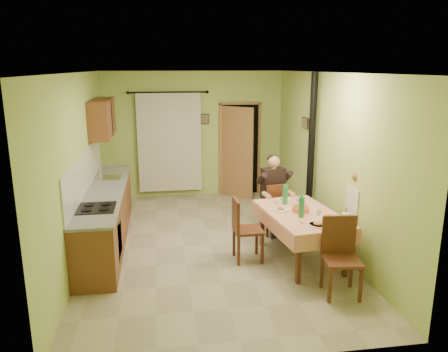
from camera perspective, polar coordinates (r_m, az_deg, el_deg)
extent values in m
cube|color=tan|center=(7.37, -1.83, -8.96)|extent=(4.00, 6.00, 0.01)
cube|color=#B5D26C|center=(9.88, -3.96, 5.41)|extent=(4.00, 0.04, 2.80)
cube|color=#B5D26C|center=(4.10, 3.03, -7.19)|extent=(4.00, 0.04, 2.80)
cube|color=#B5D26C|center=(7.01, -18.39, 1.12)|extent=(0.04, 6.00, 2.80)
cube|color=#B5D26C|center=(7.44, 13.58, 2.17)|extent=(0.04, 6.00, 2.80)
cube|color=white|center=(6.78, -2.02, 13.36)|extent=(4.00, 6.00, 0.04)
cube|color=brown|center=(7.60, -15.11, -5.19)|extent=(0.60, 3.60, 0.88)
cube|color=gray|center=(7.47, -15.33, -1.85)|extent=(0.64, 3.64, 0.04)
cube|color=white|center=(7.43, -17.68, 0.53)|extent=(0.02, 3.60, 0.66)
cube|color=silver|center=(8.23, -14.73, -0.24)|extent=(0.42, 0.42, 0.03)
cube|color=black|center=(6.51, -16.31, -4.03)|extent=(0.52, 0.56, 0.02)
cube|color=black|center=(6.63, -13.48, -7.86)|extent=(0.01, 0.55, 0.55)
cube|color=brown|center=(8.55, -15.63, 7.29)|extent=(0.35, 1.40, 0.70)
cylinder|color=black|center=(9.64, -7.32, 10.79)|extent=(1.70, 0.04, 0.04)
cube|color=silver|center=(9.78, -7.12, 4.35)|extent=(1.40, 0.06, 2.20)
cube|color=black|center=(10.07, 2.06, 3.46)|extent=(0.84, 0.03, 2.06)
cube|color=#A67245|center=(9.98, -0.47, 3.37)|extent=(0.06, 0.06, 2.12)
cube|color=#A67245|center=(10.14, 4.58, 3.50)|extent=(0.06, 0.06, 2.12)
cube|color=#A67245|center=(9.91, 2.13, 9.47)|extent=(0.96, 0.06, 0.06)
cube|color=#A67245|center=(9.75, 1.72, 3.05)|extent=(0.62, 0.59, 2.04)
cube|color=#E9967A|center=(6.67, 10.12, -4.89)|extent=(1.19, 1.75, 0.04)
cube|color=#E9967A|center=(6.04, 13.49, -8.26)|extent=(0.98, 0.14, 0.22)
cube|color=#E9967A|center=(7.41, 7.32, -3.75)|extent=(0.98, 0.14, 0.22)
cube|color=#E9967A|center=(6.52, 6.17, -6.25)|extent=(0.23, 1.63, 0.22)
cube|color=#E9967A|center=(6.93, 13.75, -5.32)|extent=(0.23, 1.63, 0.22)
cylinder|color=white|center=(7.22, 7.73, -3.08)|extent=(0.25, 0.25, 0.02)
ellipsoid|color=#CC7233|center=(7.22, 7.74, -2.92)|extent=(0.12, 0.12, 0.05)
cylinder|color=white|center=(6.17, 12.14, -6.29)|extent=(0.25, 0.25, 0.02)
ellipsoid|color=#CC7233|center=(6.17, 12.15, -6.11)|extent=(0.12, 0.12, 0.05)
cylinder|color=white|center=(6.53, 13.46, -5.24)|extent=(0.25, 0.25, 0.02)
ellipsoid|color=#CC7233|center=(6.52, 13.47, -5.06)|extent=(0.12, 0.12, 0.05)
cylinder|color=white|center=(6.73, 7.43, -4.37)|extent=(0.25, 0.25, 0.02)
ellipsoid|color=#CC7233|center=(6.72, 7.44, -4.20)|extent=(0.12, 0.12, 0.05)
cylinder|color=#E06C3D|center=(6.70, 9.96, -4.28)|extent=(0.26, 0.26, 0.08)
cylinder|color=white|center=(6.20, 12.36, -6.20)|extent=(0.28, 0.28, 0.02)
cube|color=tan|center=(6.16, 12.47, -6.15)|extent=(0.07, 0.07, 0.03)
cube|color=tan|center=(6.21, 12.55, -6.00)|extent=(0.04, 0.06, 0.03)
cube|color=tan|center=(6.16, 12.79, -6.17)|extent=(0.06, 0.04, 0.03)
cube|color=tan|center=(6.17, 12.57, -6.12)|extent=(0.07, 0.05, 0.03)
cube|color=tan|center=(6.20, 12.27, -6.00)|extent=(0.04, 0.06, 0.03)
cylinder|color=silver|center=(6.58, 12.26, -4.63)|extent=(0.07, 0.07, 0.10)
cylinder|color=silver|center=(7.00, 9.96, -3.37)|extent=(0.07, 0.07, 0.10)
cylinder|color=white|center=(6.09, 15.61, -5.70)|extent=(0.11, 0.11, 0.22)
cylinder|color=silver|center=(6.08, 15.63, -5.43)|extent=(0.02, 0.02, 0.30)
cube|color=#562917|center=(7.75, 6.42, -4.09)|extent=(0.43, 0.43, 0.04)
cube|color=#562917|center=(7.52, 6.96, -2.75)|extent=(0.39, 0.09, 0.44)
cube|color=#562917|center=(5.87, 15.16, -10.61)|extent=(0.50, 0.50, 0.04)
cube|color=#562917|center=(5.95, 14.77, -7.37)|extent=(0.45, 0.09, 0.51)
cube|color=#562917|center=(6.88, 17.16, -7.04)|extent=(0.42, 0.42, 0.04)
cube|color=#562917|center=(6.87, 18.70, -4.98)|extent=(0.05, 0.40, 0.46)
cube|color=#562917|center=(6.67, 3.16, -7.07)|extent=(0.43, 0.43, 0.04)
cube|color=#562917|center=(6.54, 1.55, -5.05)|extent=(0.05, 0.42, 0.48)
cube|color=black|center=(7.64, 6.71, -3.74)|extent=(0.41, 0.44, 0.16)
cube|color=black|center=(7.65, 6.42, -0.96)|extent=(0.42, 0.27, 0.54)
sphere|color=tan|center=(7.55, 6.53, 1.88)|extent=(0.21, 0.21, 0.21)
ellipsoid|color=black|center=(7.58, 6.42, 2.23)|extent=(0.21, 0.21, 0.16)
cube|color=silver|center=(6.89, 17.98, -6.35)|extent=(0.41, 0.37, 0.16)
cube|color=silver|center=(6.73, 17.19, -3.63)|extent=(0.23, 0.41, 0.54)
sphere|color=tan|center=(6.63, 17.51, -0.41)|extent=(0.21, 0.21, 0.21)
ellipsoid|color=olive|center=(6.60, 17.22, -0.09)|extent=(0.21, 0.21, 0.16)
cylinder|color=black|center=(7.95, 11.31, 3.05)|extent=(0.12, 0.12, 2.80)
cylinder|color=black|center=(8.28, 10.89, -5.48)|extent=(0.24, 0.24, 0.30)
cube|color=black|center=(9.83, -2.52, 7.44)|extent=(0.19, 0.03, 0.23)
cube|color=brown|center=(8.46, 10.54, 6.83)|extent=(0.03, 0.31, 0.21)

